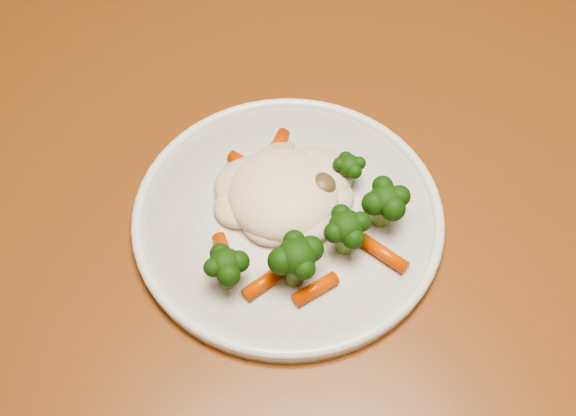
% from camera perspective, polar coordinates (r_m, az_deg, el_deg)
% --- Properties ---
extents(dining_table, '(1.37, 1.10, 0.75)m').
position_cam_1_polar(dining_table, '(0.72, -8.97, -8.74)').
color(dining_table, brown).
rests_on(dining_table, ground).
extents(plate, '(0.28, 0.28, 0.01)m').
position_cam_1_polar(plate, '(0.65, -0.00, -0.72)').
color(plate, white).
rests_on(plate, dining_table).
extents(meal, '(0.19, 0.19, 0.05)m').
position_cam_1_polar(meal, '(0.62, 0.83, 0.13)').
color(meal, '#F7E6C5').
rests_on(meal, plate).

